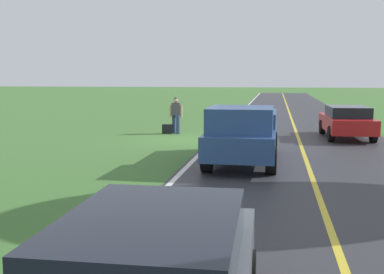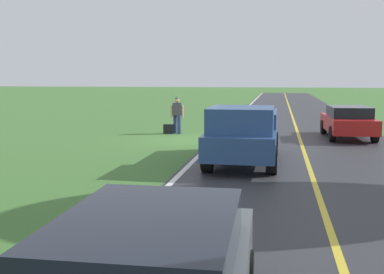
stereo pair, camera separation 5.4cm
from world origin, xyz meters
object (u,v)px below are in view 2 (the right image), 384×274
Objects in this scene: hitchhiker_walking at (177,113)px; pickup_truck_passing at (243,133)px; sedan_near_oncoming at (348,121)px; suitcase_carried at (168,129)px.

hitchhiker_walking is 8.29m from pickup_truck_passing.
pickup_truck_passing is at bearing 116.32° from hitchhiker_walking.
hitchhiker_walking reaches higher than sedan_near_oncoming.
pickup_truck_passing reaches higher than suitcase_carried.
sedan_near_oncoming is at bearing -119.85° from pickup_truck_passing.
hitchhiker_walking is 0.32× the size of pickup_truck_passing.
pickup_truck_passing reaches higher than hitchhiker_walking.
hitchhiker_walking is at bearing -63.68° from pickup_truck_passing.
hitchhiker_walking is 3.80× the size of suitcase_carried.
sedan_near_oncoming is (-8.16, 0.22, 0.53)m from suitcase_carried.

